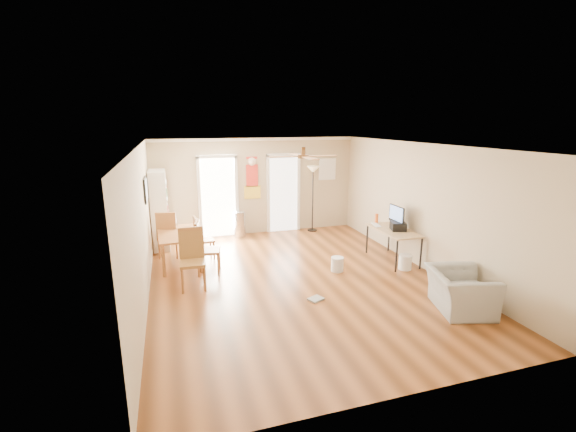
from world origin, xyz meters
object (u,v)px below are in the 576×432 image
object	(u,v)px
dining_chair_near	(192,260)
printer	(398,226)
dining_chair_right_b	(208,248)
armchair	(460,291)
computer_desk	(392,245)
torchiere_lamp	(313,199)
trash_can	(239,224)
dining_chair_right_a	(204,238)
wastebasket_a	(337,264)
wastebasket_b	(405,262)
dining_table	(180,248)
bookshelf	(159,210)
dining_chair_far	(169,234)

from	to	relation	value
dining_chair_near	printer	size ratio (longest dim) A/B	3.19
dining_chair_right_b	armchair	xyz separation A→B (m)	(3.75, -2.82, -0.22)
armchair	computer_desk	bearing A→B (deg)	10.74
torchiere_lamp	printer	distance (m)	2.99
computer_desk	printer	bearing A→B (deg)	-26.91
trash_can	dining_chair_right_a	bearing A→B (deg)	-125.97
computer_desk	wastebasket_a	distance (m)	1.46
dining_chair_near	computer_desk	bearing A→B (deg)	5.17
dining_chair_right_a	wastebasket_b	world-z (taller)	dining_chair_right_a
dining_chair_right_b	dining_chair_near	world-z (taller)	dining_chair_near
dining_table	armchair	size ratio (longest dim) A/B	1.39
trash_can	torchiere_lamp	xyz separation A→B (m)	(2.07, -0.03, 0.57)
dining_chair_right_a	dining_chair_near	xyz separation A→B (m)	(-0.36, -1.59, 0.07)
dining_table	printer	size ratio (longest dim) A/B	4.04
dining_chair_near	wastebasket_a	bearing A→B (deg)	2.23
wastebasket_b	armchair	world-z (taller)	armchair
dining_chair_right_b	computer_desk	bearing A→B (deg)	-85.95
dining_chair_right_a	wastebasket_a	bearing A→B (deg)	-128.55
dining_chair_right_b	wastebasket_a	bearing A→B (deg)	-94.21
bookshelf	wastebasket_a	distance (m)	4.48
computer_desk	armchair	bearing A→B (deg)	-95.25
dining_chair_far	printer	distance (m)	5.14
bookshelf	trash_can	size ratio (longest dim) A/B	2.78
dining_chair_right_a	dining_chair_far	xyz separation A→B (m)	(-0.76, 0.38, 0.05)
trash_can	dining_table	bearing A→B (deg)	-134.09
armchair	bookshelf	bearing A→B (deg)	60.03
dining_chair_right_b	torchiere_lamp	xyz separation A→B (m)	(3.13, 2.35, 0.37)
trash_can	torchiere_lamp	world-z (taller)	torchiere_lamp
dining_table	dining_chair_far	size ratio (longest dim) A/B	1.32
dining_chair_right_a	computer_desk	xyz separation A→B (m)	(3.97, -1.37, -0.13)
wastebasket_b	torchiere_lamp	bearing A→B (deg)	103.84
computer_desk	wastebasket_a	xyz separation A→B (m)	(-1.42, -0.22, -0.21)
bookshelf	printer	distance (m)	5.59
trash_can	wastebasket_a	bearing A→B (deg)	-63.88
dining_chair_right_b	wastebasket_b	world-z (taller)	dining_chair_right_b
dining_chair_far	torchiere_lamp	size ratio (longest dim) A/B	0.58
trash_can	computer_desk	bearing A→B (deg)	-44.07
dining_chair_right_b	wastebasket_a	xyz separation A→B (m)	(2.54, -0.67, -0.40)
torchiere_lamp	dining_chair_right_b	bearing A→B (deg)	-143.05
dining_chair_right_b	dining_chair_near	xyz separation A→B (m)	(-0.36, -0.66, 0.01)
dining_chair_near	printer	world-z (taller)	dining_chair_near
bookshelf	dining_chair_far	bearing A→B (deg)	-87.14
computer_desk	armchair	size ratio (longest dim) A/B	1.30
trash_can	armchair	world-z (taller)	trash_can
dining_chair_near	printer	distance (m)	4.42
dining_table	dining_chair_far	world-z (taller)	dining_chair_far
armchair	torchiere_lamp	bearing A→B (deg)	22.88
dining_chair_right_b	dining_chair_near	bearing A→B (deg)	162.11
torchiere_lamp	dining_table	bearing A→B (deg)	-156.12
dining_chair_far	wastebasket_a	size ratio (longest dim) A/B	3.58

